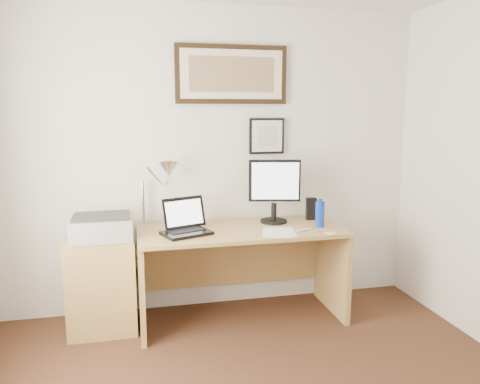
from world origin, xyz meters
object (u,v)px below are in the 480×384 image
object	(u,v)px
lcd_monitor	(274,188)
printer	(102,227)
side_cabinet	(102,284)
water_bottle	(320,214)
laptop	(186,226)
book	(170,234)
desk	(239,254)

from	to	relation	value
lcd_monitor	printer	world-z (taller)	lcd_monitor
side_cabinet	printer	bearing A→B (deg)	-58.49
water_bottle	laptop	distance (m)	1.06
lcd_monitor	printer	xyz separation A→B (m)	(-1.36, -0.12, -0.22)
laptop	lcd_monitor	xyz separation A→B (m)	(0.75, 0.17, 0.23)
water_bottle	book	distance (m)	1.18
water_bottle	desk	distance (m)	0.73
side_cabinet	desk	bearing A→B (deg)	1.89
desk	lcd_monitor	size ratio (longest dim) A/B	3.08
printer	book	bearing A→B (deg)	-10.49
side_cabinet	lcd_monitor	world-z (taller)	lcd_monitor
side_cabinet	lcd_monitor	xyz separation A→B (m)	(1.38, 0.08, 0.68)
desk	laptop	distance (m)	0.54
water_bottle	lcd_monitor	size ratio (longest dim) A/B	0.40
book	laptop	world-z (taller)	laptop
water_bottle	lcd_monitor	bearing A→B (deg)	144.57
water_bottle	laptop	size ratio (longest dim) A/B	0.51
side_cabinet	printer	world-z (taller)	printer
laptop	lcd_monitor	world-z (taller)	lcd_monitor
lcd_monitor	laptop	bearing A→B (deg)	-167.11
water_bottle	laptop	world-z (taller)	laptop
side_cabinet	book	distance (m)	0.66
book	laptop	bearing A→B (deg)	17.72
lcd_monitor	desk	bearing A→B (deg)	-171.08
lcd_monitor	printer	size ratio (longest dim) A/B	1.18
desk	water_bottle	bearing A→B (deg)	-15.54
printer	laptop	bearing A→B (deg)	-4.79
side_cabinet	desk	xyz separation A→B (m)	(1.07, 0.04, 0.15)
lcd_monitor	printer	bearing A→B (deg)	-174.94
laptop	printer	distance (m)	0.61
water_bottle	lcd_monitor	distance (m)	0.42
side_cabinet	laptop	distance (m)	0.78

